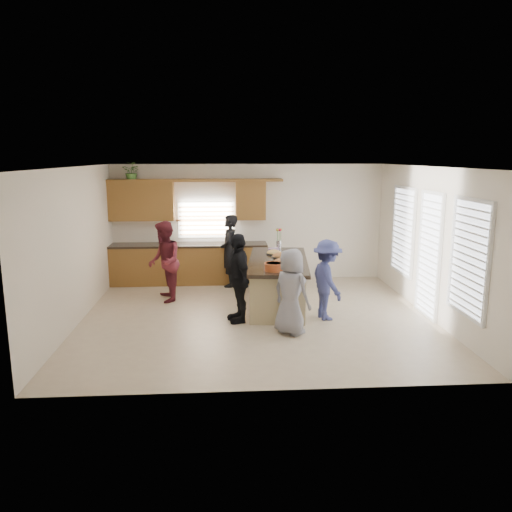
{
  "coord_description": "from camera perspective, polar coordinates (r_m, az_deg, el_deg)",
  "views": [
    {
      "loc": [
        -0.6,
        -8.98,
        2.99
      ],
      "look_at": [
        0.0,
        0.15,
        1.15
      ],
      "focal_mm": 35.0,
      "sensor_mm": 36.0,
      "label": 1
    }
  ],
  "objects": [
    {
      "name": "back_cabinetry",
      "position": [
        11.92,
        -7.89,
        1.24
      ],
      "size": [
        4.08,
        0.66,
        2.46
      ],
      "color": "brown",
      "rests_on": "ground"
    },
    {
      "name": "floor",
      "position": [
        9.48,
        0.05,
        -7.0
      ],
      "size": [
        6.5,
        6.5,
        0.0
      ],
      "primitive_type": "plane",
      "color": "beige",
      "rests_on": "ground"
    },
    {
      "name": "island",
      "position": [
        10.11,
        2.51,
        -3.17
      ],
      "size": [
        1.45,
        2.81,
        0.95
      ],
      "rotation": [
        0.0,
        0.0,
        -0.11
      ],
      "color": "tan",
      "rests_on": "ground"
    },
    {
      "name": "right_wall_glazing",
      "position": [
        9.77,
        19.3,
        1.03
      ],
      "size": [
        0.06,
        4.0,
        2.25
      ],
      "color": "white",
      "rests_on": "ground"
    },
    {
      "name": "platter_front",
      "position": [
        9.56,
        3.22,
        -0.8
      ],
      "size": [
        0.46,
        0.46,
        0.19
      ],
      "color": "black",
      "rests_on": "island"
    },
    {
      "name": "woman_left_mid",
      "position": [
        10.48,
        -10.43,
        -0.64
      ],
      "size": [
        0.78,
        0.93,
        1.68
      ],
      "primitive_type": "imported",
      "rotation": [
        0.0,
        0.0,
        -1.37
      ],
      "color": "maroon",
      "rests_on": "ground"
    },
    {
      "name": "woman_left_front",
      "position": [
        9.06,
        -2.02,
        -2.51
      ],
      "size": [
        0.6,
        1.02,
        1.63
      ],
      "primitive_type": "imported",
      "rotation": [
        0.0,
        0.0,
        -1.35
      ],
      "color": "black",
      "rests_on": "ground"
    },
    {
      "name": "woman_right_back",
      "position": [
        9.29,
        8.12,
        -2.71
      ],
      "size": [
        0.74,
        1.06,
        1.49
      ],
      "primitive_type": "imported",
      "rotation": [
        0.0,
        0.0,
        1.78
      ],
      "color": "navy",
      "rests_on": "ground"
    },
    {
      "name": "clear_cup",
      "position": [
        9.04,
        4.23,
        -1.41
      ],
      "size": [
        0.07,
        0.07,
        0.09
      ],
      "primitive_type": "cylinder",
      "color": "white",
      "rests_on": "island"
    },
    {
      "name": "woman_right_front",
      "position": [
        8.46,
        4.02,
        -4.09
      ],
      "size": [
        0.84,
        0.85,
        1.48
      ],
      "primitive_type": "imported",
      "rotation": [
        0.0,
        0.0,
        2.33
      ],
      "color": "gray",
      "rests_on": "ground"
    },
    {
      "name": "plate_stack",
      "position": [
        10.94,
        2.02,
        0.76
      ],
      "size": [
        0.24,
        0.24,
        0.05
      ],
      "primitive_type": "cylinder",
      "color": "#A17BB4",
      "rests_on": "island"
    },
    {
      "name": "flower_vase",
      "position": [
        11.18,
        2.65,
        2.11
      ],
      "size": [
        0.14,
        0.14,
        0.45
      ],
      "color": "silver",
      "rests_on": "island"
    },
    {
      "name": "salad_bowl",
      "position": [
        9.01,
        2.07,
        -1.2
      ],
      "size": [
        0.36,
        0.36,
        0.14
      ],
      "color": "#B94D21",
      "rests_on": "island"
    },
    {
      "name": "platter_back",
      "position": [
        10.53,
        2.06,
        0.36
      ],
      "size": [
        0.33,
        0.33,
        0.13
      ],
      "color": "black",
      "rests_on": "island"
    },
    {
      "name": "room_shell",
      "position": [
        9.06,
        0.05,
        4.48
      ],
      "size": [
        6.52,
        6.02,
        2.81
      ],
      "color": "silver",
      "rests_on": "ground"
    },
    {
      "name": "woman_left_back",
      "position": [
        11.52,
        -3.07,
        0.59
      ],
      "size": [
        0.45,
        0.64,
        1.67
      ],
      "primitive_type": "imported",
      "rotation": [
        0.0,
        0.0,
        -1.66
      ],
      "color": "black",
      "rests_on": "ground"
    },
    {
      "name": "potted_plant",
      "position": [
        11.98,
        -13.98,
        9.32
      ],
      "size": [
        0.51,
        0.48,
        0.45
      ],
      "primitive_type": "imported",
      "rotation": [
        0.0,
        0.0,
        -0.37
      ],
      "color": "#497F33",
      "rests_on": "back_cabinetry"
    },
    {
      "name": "platter_mid",
      "position": [
        10.2,
        2.79,
        -0.01
      ],
      "size": [
        0.36,
        0.36,
        0.15
      ],
      "color": "black",
      "rests_on": "island"
    }
  ]
}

